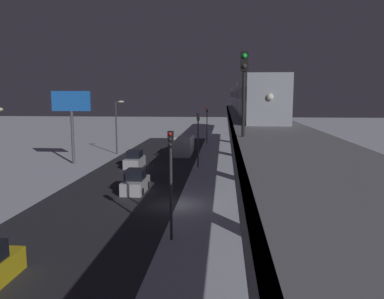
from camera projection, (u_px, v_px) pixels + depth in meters
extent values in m
plane|color=silver|center=(173.00, 204.00, 29.68)|extent=(240.00, 240.00, 0.00)
cube|color=#28282D|center=(107.00, 203.00, 30.12)|extent=(11.00, 91.88, 0.01)
cube|color=slate|center=(263.00, 128.00, 28.27)|extent=(5.00, 91.88, 0.80)
cube|color=#38383D|center=(231.00, 127.00, 28.47)|extent=(0.24, 90.04, 0.80)
cylinder|color=slate|center=(241.00, 128.00, 66.49)|extent=(1.40, 1.40, 5.63)
cylinder|color=slate|center=(245.00, 137.00, 51.38)|extent=(1.40, 1.40, 5.63)
cylinder|color=slate|center=(254.00, 155.00, 36.28)|extent=(1.40, 1.40, 5.63)
cylinder|color=slate|center=(275.00, 197.00, 21.17)|extent=(1.40, 1.40, 5.63)
cube|color=#999EA8|center=(258.00, 98.00, 33.15)|extent=(2.90, 18.00, 3.40)
cube|color=black|center=(258.00, 94.00, 33.09)|extent=(2.94, 16.20, 0.90)
cube|color=#999EA8|center=(246.00, 97.00, 51.50)|extent=(2.90, 18.00, 3.40)
cube|color=black|center=(246.00, 94.00, 51.44)|extent=(2.94, 16.20, 0.90)
cube|color=#999EA8|center=(240.00, 97.00, 69.85)|extent=(2.90, 18.00, 3.40)
cube|color=black|center=(240.00, 94.00, 69.79)|extent=(2.94, 16.20, 0.90)
cube|color=#999EA8|center=(237.00, 96.00, 88.20)|extent=(2.90, 18.00, 3.40)
cube|color=black|center=(237.00, 95.00, 88.14)|extent=(2.94, 16.20, 0.90)
sphere|color=white|center=(270.00, 97.00, 24.20)|extent=(0.44, 0.44, 0.44)
cylinder|color=black|center=(244.00, 103.00, 18.14)|extent=(0.16, 0.16, 3.20)
cube|color=black|center=(244.00, 61.00, 17.86)|extent=(0.36, 0.28, 0.90)
sphere|color=#19F23F|center=(245.00, 56.00, 17.67)|extent=(0.22, 0.22, 0.22)
sphere|color=#333333|center=(244.00, 66.00, 17.74)|extent=(0.22, 0.22, 0.22)
cube|color=#B2B2B7|center=(136.00, 185.00, 33.64)|extent=(1.80, 4.07, 1.10)
cube|color=black|center=(135.00, 174.00, 33.50)|extent=(1.58, 1.95, 0.87)
cylinder|color=black|center=(130.00, 184.00, 34.99)|extent=(0.20, 0.64, 0.64)
cylinder|color=black|center=(148.00, 185.00, 34.85)|extent=(0.20, 0.64, 0.64)
cylinder|color=black|center=(122.00, 191.00, 32.50)|extent=(0.20, 0.64, 0.64)
cylinder|color=black|center=(142.00, 192.00, 32.36)|extent=(0.20, 0.64, 0.64)
cube|color=#B2B2B7|center=(135.00, 162.00, 45.26)|extent=(1.80, 4.11, 1.10)
cube|color=black|center=(134.00, 154.00, 45.12)|extent=(1.58, 1.97, 0.87)
cube|color=#B2B2B7|center=(186.00, 143.00, 57.66)|extent=(2.30, 2.20, 2.40)
cube|color=silver|center=(183.00, 145.00, 53.89)|extent=(2.40, 5.00, 2.80)
cylinder|color=#2D2D2D|center=(171.00, 194.00, 22.10)|extent=(0.16, 0.16, 5.50)
cube|color=black|center=(171.00, 139.00, 21.65)|extent=(0.32, 0.32, 0.90)
sphere|color=red|center=(170.00, 134.00, 21.43)|extent=(0.20, 0.20, 0.20)
sphere|color=black|center=(170.00, 139.00, 21.47)|extent=(0.20, 0.20, 0.20)
sphere|color=black|center=(170.00, 145.00, 21.51)|extent=(0.20, 0.20, 0.20)
cylinder|color=#2D2D2D|center=(198.00, 144.00, 44.62)|extent=(0.16, 0.16, 5.50)
cube|color=black|center=(198.00, 117.00, 44.17)|extent=(0.32, 0.32, 0.90)
sphere|color=black|center=(198.00, 114.00, 43.95)|extent=(0.20, 0.20, 0.20)
sphere|color=black|center=(198.00, 117.00, 43.99)|extent=(0.20, 0.20, 0.20)
sphere|color=#19E53F|center=(198.00, 119.00, 44.03)|extent=(0.20, 0.20, 0.20)
cylinder|color=#2D2D2D|center=(207.00, 128.00, 67.14)|extent=(0.16, 0.16, 5.50)
cube|color=black|center=(207.00, 109.00, 66.69)|extent=(0.32, 0.32, 0.90)
sphere|color=red|center=(207.00, 108.00, 66.47)|extent=(0.20, 0.20, 0.20)
sphere|color=black|center=(207.00, 109.00, 66.51)|extent=(0.20, 0.20, 0.20)
sphere|color=black|center=(207.00, 111.00, 66.55)|extent=(0.20, 0.20, 0.20)
cylinder|color=#4C4C51|center=(73.00, 138.00, 46.96)|extent=(0.36, 0.36, 6.50)
cube|color=blue|center=(71.00, 101.00, 46.34)|extent=(4.80, 0.30, 2.40)
cylinder|color=#38383D|center=(116.00, 128.00, 54.78)|extent=(0.20, 0.20, 7.50)
ellipsoid|color=#F4E5B2|center=(121.00, 102.00, 54.18)|extent=(0.90, 0.44, 0.30)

